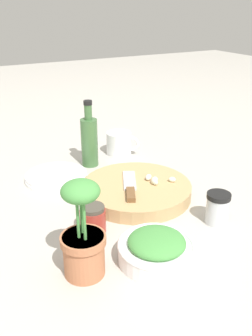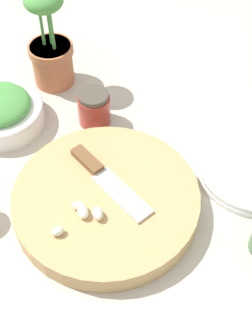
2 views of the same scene
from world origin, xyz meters
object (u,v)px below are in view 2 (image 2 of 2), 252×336
object	(u,v)px
garlic_cloves	(82,214)
potted_herb	(50,48)
herb_bowl	(0,111)
cutting_board	(106,201)
chef_knife	(105,177)
honey_jar	(94,108)
plate_stack	(251,171)

from	to	relation	value
garlic_cloves	potted_herb	bearing A→B (deg)	125.24
garlic_cloves	herb_bowl	world-z (taller)	herb_bowl
cutting_board	chef_knife	distance (m)	0.04
garlic_cloves	honey_jar	bearing A→B (deg)	111.06
chef_knife	plate_stack	distance (m)	0.26
garlic_cloves	plate_stack	world-z (taller)	garlic_cloves
plate_stack	potted_herb	bearing A→B (deg)	168.36
garlic_cloves	potted_herb	world-z (taller)	potted_herb
potted_herb	cutting_board	bearing A→B (deg)	-47.44
cutting_board	plate_stack	world-z (taller)	cutting_board
herb_bowl	potted_herb	bearing A→B (deg)	76.68
garlic_cloves	honey_jar	xyz separation A→B (m)	(-0.09, 0.23, -0.01)
chef_knife	honey_jar	bearing A→B (deg)	-122.16
cutting_board	garlic_cloves	distance (m)	0.06
cutting_board	potted_herb	bearing A→B (deg)	132.56
garlic_cloves	honey_jar	distance (m)	0.25
herb_bowl	honey_jar	distance (m)	0.18
chef_knife	plate_stack	world-z (taller)	chef_knife
cutting_board	plate_stack	size ratio (longest dim) A/B	1.62
garlic_cloves	honey_jar	world-z (taller)	honey_jar
garlic_cloves	plate_stack	xyz separation A→B (m)	(0.22, 0.22, -0.03)
chef_knife	potted_herb	bearing A→B (deg)	-109.13
herb_bowl	honey_jar	world-z (taller)	honey_jar
chef_knife	potted_herb	xyz separation A→B (m)	(-0.22, 0.23, 0.04)
honey_jar	garlic_cloves	bearing A→B (deg)	-68.94
honey_jar	potted_herb	xyz separation A→B (m)	(-0.13, 0.08, 0.05)
chef_knife	garlic_cloves	size ratio (longest dim) A/B	2.23
garlic_cloves	cutting_board	bearing A→B (deg)	74.15
chef_knife	plate_stack	size ratio (longest dim) A/B	0.92
chef_knife	herb_bowl	bearing A→B (deg)	-80.22
cutting_board	herb_bowl	xyz separation A→B (m)	(-0.27, 0.11, 0.01)
chef_knife	honey_jar	xyz separation A→B (m)	(-0.09, 0.15, -0.01)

